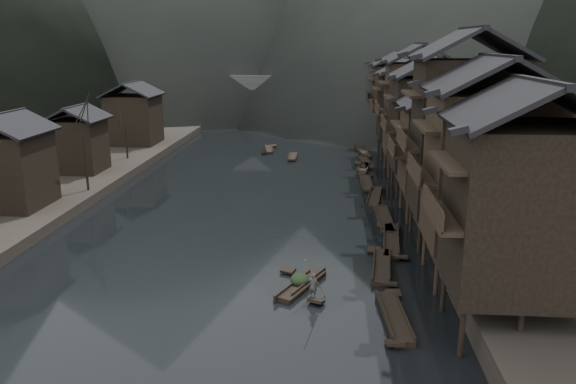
# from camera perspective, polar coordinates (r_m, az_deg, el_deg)

# --- Properties ---
(water) EXTENTS (300.00, 300.00, 0.00)m
(water) POSITION_cam_1_polar(r_m,az_deg,el_deg) (39.57, -7.01, -7.50)
(water) COLOR black
(water) RESTS_ON ground
(right_bank) EXTENTS (40.00, 200.00, 1.80)m
(right_bank) POSITION_cam_1_polar(r_m,az_deg,el_deg) (81.81, 24.03, 3.74)
(right_bank) COLOR #2D2823
(right_bank) RESTS_ON ground
(left_bank) EXTENTS (40.00, 200.00, 1.20)m
(left_bank) POSITION_cam_1_polar(r_m,az_deg,el_deg) (88.14, -24.56, 4.22)
(left_bank) COLOR #2D2823
(left_bank) RESTS_ON ground
(stilt_houses) EXTENTS (9.00, 67.60, 16.30)m
(stilt_houses) POSITION_cam_1_polar(r_m,az_deg,el_deg) (55.88, 14.58, 8.17)
(stilt_houses) COLOR black
(stilt_houses) RESTS_ON ground
(left_houses) EXTENTS (8.10, 53.20, 8.73)m
(left_houses) POSITION_cam_1_polar(r_m,az_deg,el_deg) (63.28, -22.04, 5.37)
(left_houses) COLOR black
(left_houses) RESTS_ON left_bank
(bare_trees) EXTENTS (3.97, 44.41, 7.93)m
(bare_trees) POSITION_cam_1_polar(r_m,az_deg,el_deg) (52.79, -23.44, 4.29)
(bare_trees) COLOR black
(bare_trees) RESTS_ON left_bank
(moored_sampans) EXTENTS (2.97, 67.36, 0.47)m
(moored_sampans) POSITION_cam_1_polar(r_m,az_deg,el_deg) (61.43, 8.33, 0.85)
(moored_sampans) COLOR black
(moored_sampans) RESTS_ON water
(midriver_boats) EXTENTS (5.20, 10.79, 0.45)m
(midriver_boats) POSITION_cam_1_polar(r_m,az_deg,el_deg) (78.05, -0.89, 4.04)
(midriver_boats) COLOR black
(midriver_boats) RESTS_ON water
(stone_bridge) EXTENTS (40.00, 6.00, 9.00)m
(stone_bridge) POSITION_cam_1_polar(r_m,az_deg,el_deg) (108.51, 0.47, 9.76)
(stone_bridge) COLOR #4C4C4F
(stone_bridge) RESTS_ON ground
(hero_sampan) EXTENTS (3.14, 5.39, 0.44)m
(hero_sampan) POSITION_cam_1_polar(r_m,az_deg,el_deg) (35.99, 1.35, -9.40)
(hero_sampan) COLOR black
(hero_sampan) RESTS_ON water
(cargo_heap) EXTENTS (1.21, 1.59, 0.73)m
(cargo_heap) POSITION_cam_1_polar(r_m,az_deg,el_deg) (35.96, 1.20, -8.37)
(cargo_heap) COLOR black
(cargo_heap) RESTS_ON hero_sampan
(boatman) EXTENTS (0.67, 0.58, 1.55)m
(boatman) POSITION_cam_1_polar(r_m,az_deg,el_deg) (33.95, 2.56, -9.10)
(boatman) COLOR #4F4E50
(boatman) RESTS_ON hero_sampan
(bamboo_pole) EXTENTS (1.45, 1.62, 3.33)m
(bamboo_pole) POSITION_cam_1_polar(r_m,az_deg,el_deg) (33.02, 2.96, -5.24)
(bamboo_pole) COLOR #8C7A51
(bamboo_pole) RESTS_ON boatman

